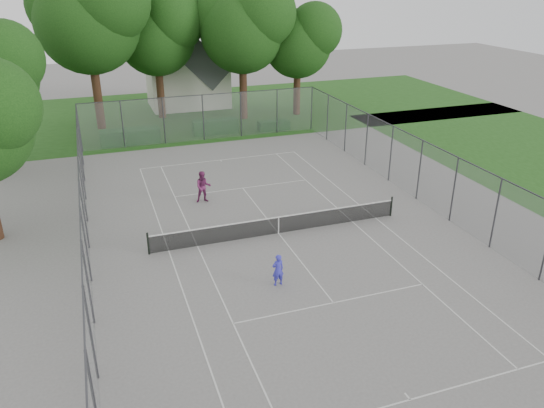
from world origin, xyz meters
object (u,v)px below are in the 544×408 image
object	(u,v)px
house	(187,68)
woman_player	(203,187)
tennis_net	(279,224)
girl_player	(278,270)

from	to	relation	value
house	woman_player	size ratio (longest dim) A/B	4.95
tennis_net	girl_player	bearing A→B (deg)	-110.23
tennis_net	house	world-z (taller)	house
woman_player	tennis_net	bearing A→B (deg)	-56.66
girl_player	tennis_net	bearing A→B (deg)	-115.98
tennis_net	house	bearing A→B (deg)	87.83
house	girl_player	size ratio (longest dim) A/B	6.32
tennis_net	house	distance (m)	28.96
girl_player	woman_player	xyz separation A→B (m)	(-1.02, 9.57, 0.20)
tennis_net	girl_player	size ratio (longest dim) A/B	9.03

